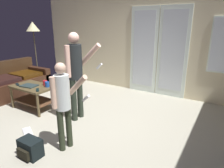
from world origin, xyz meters
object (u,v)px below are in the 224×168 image
Objects in this scene: coffee_table at (34,92)px; laptop_closed at (29,86)px; floor_lamp at (33,30)px; leather_couch at (2,86)px; tv_remote_black at (17,84)px; person_child at (63,100)px; loose_keyboard at (28,133)px; cup_near_edge at (47,84)px; cup_by_laptop at (45,83)px; dvd_remote_slim at (38,90)px; person_adult at (76,69)px; backpack at (30,148)px.

laptop_closed reaches higher than coffee_table.
floor_lamp reaches higher than laptop_closed.
tv_remote_black is at bearing -8.61° from leather_couch.
loose_keyboard is (-0.81, -0.06, -0.75)m from person_child.
floor_lamp is 16.52× the size of cup_near_edge.
floor_lamp reaches higher than cup_near_edge.
cup_by_laptop reaches higher than tv_remote_black.
leather_couch reaches higher than cup_near_edge.
loose_keyboard is at bearing -5.04° from tv_remote_black.
cup_by_laptop is 0.35m from dvd_remote_slim.
coffee_table is 8.41× the size of cup_near_edge.
coffee_table is 2.35m from floor_lamp.
coffee_table is 5.41× the size of tv_remote_black.
floor_lamp is (-1.52, 1.30, 1.23)m from coffee_table.
coffee_table is 1.27m from person_adult.
dvd_remote_slim is at bearing -23.50° from coffee_table.
person_adult is 15.85× the size of cup_by_laptop.
person_adult is 0.90m from cup_near_edge.
laptop_closed is at bearing -3.13° from leather_couch.
leather_couch is 1.21× the size of floor_lamp.
loose_keyboard is at bearing -20.80° from leather_couch.
leather_couch reaches higher than laptop_closed.
person_child reaches higher than laptop_closed.
person_adult is 0.97m from person_child.
cup_near_edge is at bearing -179.46° from person_adult.
person_child is (2.81, -0.69, 0.47)m from leather_couch.
leather_couch reaches higher than dvd_remote_slim.
dvd_remote_slim is (-0.98, 0.95, 0.39)m from backpack.
person_child is at bearing -32.59° from floor_lamp.
tv_remote_black is (-0.30, -0.07, -0.00)m from laptop_closed.
person_adult is 1.54m from tv_remote_black.
backpack is (2.84, -2.39, -1.46)m from floor_lamp.
backpack is at bearing -23.43° from leather_couch.
loose_keyboard is (2.31, -2.06, -1.58)m from floor_lamp.
dvd_remote_slim is (1.54, -0.15, 0.22)m from leather_couch.
cup_by_laptop is at bearing 131.96° from backpack.
cup_near_edge is at bearing 129.80° from backpack.
person_adult is 0.94m from dvd_remote_slim.
cup_by_laptop is 0.60m from tv_remote_black.
backpack is at bearing -39.67° from coffee_table.
coffee_table is 0.31m from cup_by_laptop.
loose_keyboard is (2.00, -0.76, -0.28)m from leather_couch.
backpack reaches higher than loose_keyboard.
cup_near_edge is (1.83, -1.19, -1.03)m from floor_lamp.
coffee_table is at bearing -40.57° from floor_lamp.
cup_near_edge is at bearing 118.70° from loose_keyboard.
backpack is at bearing -80.52° from person_adult.
backpack is at bearing -125.28° from person_child.
cup_by_laptop is at bearing 6.81° from leather_couch.
cup_by_laptop is at bearing 148.69° from person_child.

